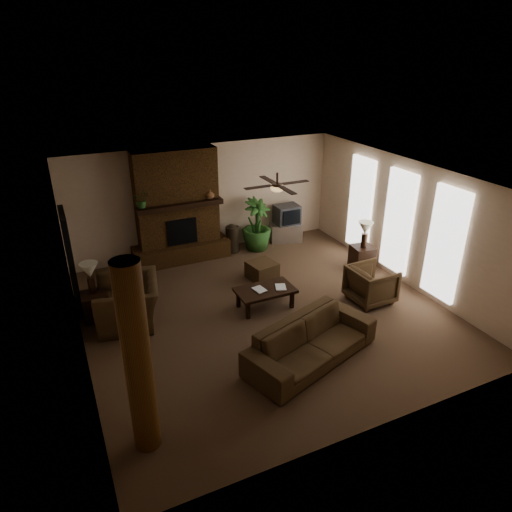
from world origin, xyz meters
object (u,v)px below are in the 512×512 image
tv_stand (286,232)px  lamp_left (90,273)px  ottoman (262,270)px  sofa (312,336)px  armchair_left (127,295)px  armchair_right (371,283)px  side_table_left (95,306)px  floor_plant (257,235)px  floor_vase (232,236)px  coffee_table (265,291)px  side_table_right (362,257)px  log_column (138,361)px  lamp_right (365,230)px

tv_stand → lamp_left: (-5.35, -1.89, 0.75)m
ottoman → lamp_left: lamp_left is taller
sofa → tv_stand: bearing=48.1°
armchair_left → armchair_right: armchair_left is taller
side_table_left → lamp_left: (0.00, 0.04, 0.73)m
floor_plant → side_table_left: (-4.36, -1.75, -0.11)m
floor_vase → lamp_left: 4.16m
sofa → coffee_table: bearing=70.5°
floor_plant → side_table_right: (1.87, -2.11, -0.11)m
ottoman → lamp_left: 3.84m
tv_stand → side_table_right: side_table_right is taller
log_column → side_table_left: 3.80m
floor_plant → side_table_right: floor_plant is taller
log_column → coffee_table: bearing=40.1°
armchair_right → floor_vase: 4.00m
side_table_right → side_table_left: bearing=176.7°
floor_plant → armchair_left: bearing=-150.3°
log_column → side_table_left: (-0.20, 3.62, -1.12)m
ottoman → lamp_right: 2.64m
armchair_right → log_column: bearing=108.1°
side_table_left → log_column: bearing=-86.8°
floor_plant → lamp_right: (1.85, -2.14, 0.61)m
log_column → armchair_left: (0.39, 3.22, -0.81)m
log_column → side_table_left: bearing=93.2°
floor_plant → sofa: bearing=-103.8°
tv_stand → log_column: bearing=-114.0°
coffee_table → lamp_left: (-3.25, 1.10, 0.63)m
log_column → sofa: bearing=12.4°
coffee_table → lamp_left: 3.49m
log_column → floor_plant: (4.16, 5.37, -1.01)m
sofa → tv_stand: size_ratio=2.94×
floor_vase → lamp_right: 3.41m
armchair_right → lamp_left: bearing=69.9°
side_table_left → tv_stand: bearing=19.8°
lamp_left → armchair_left: bearing=-37.0°
armchair_right → ottoman: size_ratio=1.46×
armchair_left → lamp_right: (5.63, 0.01, 0.41)m
floor_vase → side_table_right: floor_vase is taller
armchair_right → side_table_right: armchair_right is taller
armchair_left → ottoman: 3.24m
floor_vase → side_table_right: (2.52, -2.21, -0.16)m
lamp_left → floor_plant: bearing=21.4°
sofa → lamp_right: bearing=22.3°
floor_vase → sofa: bearing=-95.9°
sofa → floor_plant: (1.16, 4.71, -0.10)m
ottoman → lamp_left: bearing=-178.3°
log_column → side_table_right: bearing=28.4°
floor_vase → side_table_right: bearing=-41.2°
coffee_table → floor_vase: floor_vase is taller
armchair_right → sofa: bearing=117.0°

